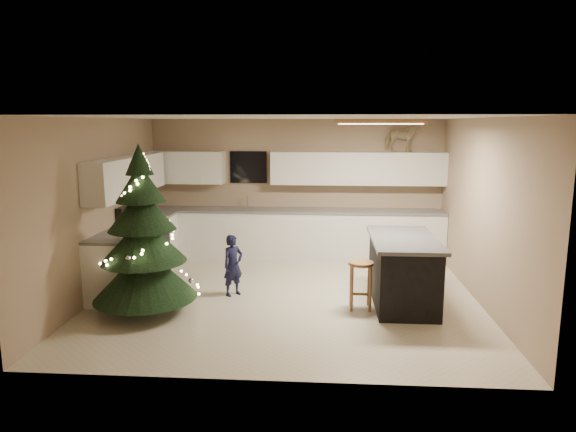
% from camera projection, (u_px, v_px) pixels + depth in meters
% --- Properties ---
extents(ground_plane, '(5.50, 5.50, 0.00)m').
position_uv_depth(ground_plane, '(286.00, 297.00, 7.55)').
color(ground_plane, beige).
extents(room_shell, '(5.52, 5.02, 2.61)m').
position_uv_depth(room_shell, '(288.00, 179.00, 7.24)').
color(room_shell, tan).
rests_on(room_shell, ground_plane).
extents(cabinetry, '(5.50, 3.20, 2.00)m').
position_uv_depth(cabinetry, '(242.00, 224.00, 9.10)').
color(cabinetry, white).
rests_on(cabinetry, ground_plane).
extents(island, '(0.90, 1.70, 0.95)m').
position_uv_depth(island, '(403.00, 270.00, 7.24)').
color(island, black).
rests_on(island, ground_plane).
extents(bar_stool, '(0.35, 0.35, 0.66)m').
position_uv_depth(bar_stool, '(361.00, 273.00, 7.01)').
color(bar_stool, brown).
rests_on(bar_stool, ground_plane).
extents(christmas_tree, '(1.42, 1.37, 2.27)m').
position_uv_depth(christmas_tree, '(143.00, 245.00, 6.80)').
color(christmas_tree, '#3F2816').
rests_on(christmas_tree, ground_plane).
extents(toddler, '(0.39, 0.39, 0.91)m').
position_uv_depth(toddler, '(233.00, 265.00, 7.57)').
color(toddler, '#131436').
rests_on(toddler, ground_plane).
extents(rocking_horse, '(0.62, 0.37, 0.52)m').
position_uv_depth(rocking_horse, '(401.00, 137.00, 9.30)').
color(rocking_horse, brown).
rests_on(rocking_horse, cabinetry).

